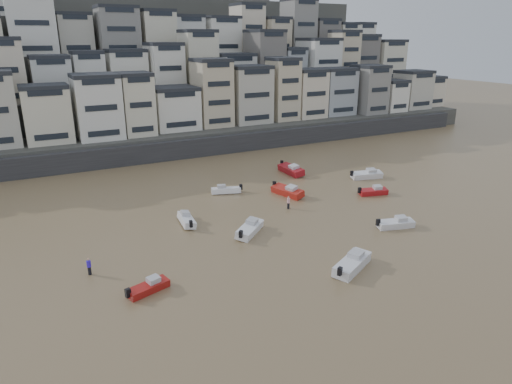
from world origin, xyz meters
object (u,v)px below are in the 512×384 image
boat_h (226,189)px  person_blue (89,266)px  boat_g (367,174)px  boat_i (291,169)px  person_pink (288,203)px  boat_j (148,286)px  boat_d (373,191)px  boat_a (352,261)px  boat_f (187,219)px  boat_b (396,222)px  boat_e (287,190)px  boat_c (250,228)px

boat_h → person_blue: 26.91m
boat_g → boat_i: bearing=153.2°
person_pink → boat_g: bearing=17.5°
boat_g → boat_j: (-40.67, -17.87, -0.18)m
boat_d → person_blue: person_blue is taller
boat_a → boat_f: (-10.50, 18.61, -0.17)m
boat_g → boat_f: bearing=-158.2°
boat_i → boat_a: bearing=-21.8°
boat_b → boat_i: 25.39m
boat_d → boat_e: 12.49m
boat_a → boat_c: 13.34m
boat_g → person_pink: bearing=-148.6°
boat_g → person_blue: (-44.81, -12.07, 0.11)m
boat_d → boat_b: bearing=-104.4°
person_blue → boat_h: bearing=36.5°
boat_c → boat_h: boat_c is taller
boat_e → boat_j: bearing=-70.7°
boat_c → person_pink: 9.59m
boat_a → boat_g: boat_a is taller
boat_b → boat_f: size_ratio=1.01×
person_pink → boat_e: bearing=59.7°
boat_d → boat_f: boat_f is taller
boat_a → boat_i: bearing=41.1°
boat_i → boat_f: bearing=-61.4°
boat_a → boat_b: boat_a is taller
boat_a → boat_d: bearing=16.3°
boat_b → boat_h: size_ratio=1.04×
boat_j → person_pink: (22.19, 12.04, 0.29)m
boat_g → boat_i: size_ratio=0.89×
boat_g → boat_c: bearing=-144.3°
boat_h → boat_j: (-17.47, -21.81, -0.06)m
boat_e → boat_h: 9.03m
boat_e → person_pink: bearing=-44.9°
boat_h → person_blue: (-21.62, -16.02, 0.23)m
boat_a → boat_c: bearing=84.8°
boat_h → person_pink: 10.85m
boat_e → boat_g: bearing=79.7°
boat_f → boat_c: bearing=-132.0°
person_pink → boat_c: bearing=-149.7°
boat_f → person_pink: size_ratio=2.78×
boat_g → person_blue: person_blue is taller
boat_c → person_pink: bearing=-10.7°
boat_c → boat_e: (11.00, 9.49, 0.02)m
boat_j → boat_e: bearing=16.3°
boat_f → boat_h: size_ratio=1.03×
boat_j → person_pink: bearing=11.0°
boat_i → boat_h: bearing=-73.5°
boat_d → boat_c: bearing=-155.2°
boat_f → person_pink: bearing=-89.2°
boat_d → boat_a: bearing=-121.7°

